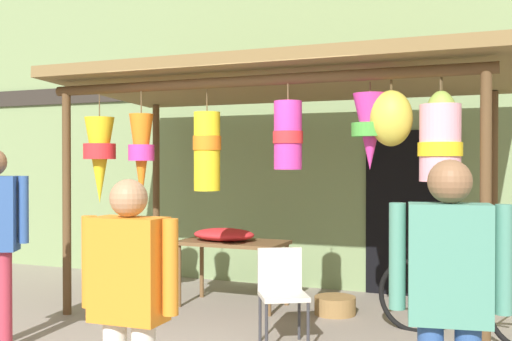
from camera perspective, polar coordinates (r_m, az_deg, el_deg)
ground_plane at (r=5.84m, az=-3.20°, el=-15.28°), size 30.00×30.00×0.00m
shop_facade at (r=8.17m, az=5.28°, el=4.25°), size 11.73×0.29×4.23m
market_stall_canopy at (r=6.41m, az=2.13°, el=6.43°), size 4.67×2.28×2.61m
display_table at (r=7.05m, az=-2.10°, el=-7.14°), size 1.18×0.64×0.73m
flower_heap_on_table at (r=7.03m, az=-2.87°, el=-5.86°), size 0.71×0.50×0.14m
folding_chair at (r=5.65m, az=2.37°, el=-10.58°), size 0.55×0.55×0.84m
wicker_basket_by_table at (r=6.56m, az=-10.24°, el=-12.17°), size 0.36×0.36×0.29m
wicker_basket_spare at (r=6.82m, az=7.22°, el=-12.11°), size 0.44×0.44×0.19m
parked_bicycle at (r=6.09m, az=18.64°, el=-11.28°), size 1.71×0.57×0.92m
customer_foreground at (r=3.51m, az=-11.51°, el=-11.14°), size 0.59×0.23×1.52m
shopper_by_bananas at (r=3.33m, az=17.22°, el=-10.60°), size 0.59×0.28×1.63m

